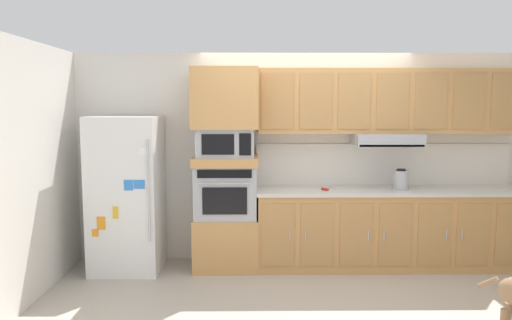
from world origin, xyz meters
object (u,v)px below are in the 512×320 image
Objects in this scene: refrigerator at (127,194)px; electric_kettle at (401,180)px; microwave at (226,143)px; screwdriver at (326,189)px; built_in_oven at (226,191)px.

refrigerator is 7.33× the size of electric_kettle.
electric_kettle is (2.01, -0.05, -0.43)m from microwave.
screwdriver is at bearing -178.13° from electric_kettle.
screwdriver is at bearing -3.79° from microwave.
built_in_oven is 0.56m from microwave.
built_in_oven reaches higher than electric_kettle.
screwdriver is (1.14, -0.08, 0.03)m from built_in_oven.
refrigerator is 3.14m from electric_kettle.
built_in_oven is 4.18× the size of screwdriver.
microwave is 3.85× the size of screwdriver.
screwdriver is at bearing -0.20° from refrigerator.
built_in_oven is 2.92× the size of electric_kettle.
built_in_oven is at bearing 178.65° from electric_kettle.
refrigerator is 1.13m from built_in_oven.
built_in_oven is 1.14m from screwdriver.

